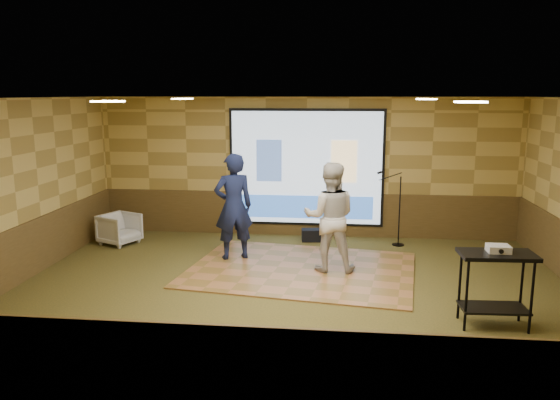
# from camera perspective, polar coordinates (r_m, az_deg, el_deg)

# --- Properties ---
(ground) EXTENTS (9.00, 9.00, 0.00)m
(ground) POSITION_cam_1_polar(r_m,az_deg,el_deg) (8.74, 1.30, -9.48)
(ground) COLOR #343B1A
(ground) RESTS_ON ground
(room_shell) EXTENTS (9.04, 7.04, 3.02)m
(room_shell) POSITION_cam_1_polar(r_m,az_deg,el_deg) (8.24, 1.36, 4.29)
(room_shell) COLOR tan
(room_shell) RESTS_ON ground
(wainscot_back) EXTENTS (9.00, 0.04, 0.95)m
(wainscot_back) POSITION_cam_1_polar(r_m,az_deg,el_deg) (11.94, 2.72, -1.48)
(wainscot_back) COLOR #4B3919
(wainscot_back) RESTS_ON ground
(wainscot_front) EXTENTS (9.00, 0.04, 0.95)m
(wainscot_front) POSITION_cam_1_polar(r_m,az_deg,el_deg) (5.39, -1.98, -17.69)
(wainscot_front) COLOR #4B3919
(wainscot_front) RESTS_ON ground
(wainscot_left) EXTENTS (0.04, 7.00, 0.95)m
(wainscot_left) POSITION_cam_1_polar(r_m,az_deg,el_deg) (9.99, -25.33, -5.06)
(wainscot_left) COLOR #4B3919
(wainscot_left) RESTS_ON ground
(projector_screen) EXTENTS (3.32, 0.06, 2.52)m
(projector_screen) POSITION_cam_1_polar(r_m,az_deg,el_deg) (11.72, 2.76, 3.25)
(projector_screen) COLOR black
(projector_screen) RESTS_ON room_shell
(downlight_nw) EXTENTS (0.32, 0.32, 0.02)m
(downlight_nw) POSITION_cam_1_polar(r_m,az_deg,el_deg) (10.36, -10.17, 10.37)
(downlight_nw) COLOR beige
(downlight_nw) RESTS_ON room_shell
(downlight_ne) EXTENTS (0.32, 0.32, 0.02)m
(downlight_ne) POSITION_cam_1_polar(r_m,az_deg,el_deg) (10.07, 15.05, 10.15)
(downlight_ne) COLOR beige
(downlight_ne) RESTS_ON room_shell
(downlight_sw) EXTENTS (0.32, 0.32, 0.02)m
(downlight_sw) POSITION_cam_1_polar(r_m,az_deg,el_deg) (7.25, -17.53, 9.80)
(downlight_sw) COLOR beige
(downlight_sw) RESTS_ON room_shell
(downlight_se) EXTENTS (0.32, 0.32, 0.02)m
(downlight_se) POSITION_cam_1_polar(r_m,az_deg,el_deg) (6.83, 19.28, 9.65)
(downlight_se) COLOR beige
(downlight_se) RESTS_ON room_shell
(dance_floor) EXTENTS (4.24, 3.46, 0.03)m
(dance_floor) POSITION_cam_1_polar(r_m,az_deg,el_deg) (9.72, 2.24, -7.24)
(dance_floor) COLOR #A0673A
(dance_floor) RESTS_ON ground
(player_left) EXTENTS (0.85, 0.73, 1.98)m
(player_left) POSITION_cam_1_polar(r_m,az_deg,el_deg) (10.11, -4.87, -0.68)
(player_left) COLOR #141B3F
(player_left) RESTS_ON dance_floor
(player_right) EXTENTS (0.93, 0.73, 1.90)m
(player_right) POSITION_cam_1_polar(r_m,az_deg,el_deg) (9.44, 5.23, -1.78)
(player_right) COLOR beige
(player_right) RESTS_ON dance_floor
(av_table) EXTENTS (0.97, 0.51, 1.02)m
(av_table) POSITION_cam_1_polar(r_m,az_deg,el_deg) (7.80, 21.63, -7.24)
(av_table) COLOR black
(av_table) RESTS_ON ground
(projector) EXTENTS (0.29, 0.24, 0.10)m
(projector) POSITION_cam_1_polar(r_m,az_deg,el_deg) (7.74, 21.86, -4.74)
(projector) COLOR silver
(projector) RESTS_ON av_table
(mic_stand) EXTENTS (0.60, 0.25, 1.54)m
(mic_stand) POSITION_cam_1_polar(r_m,az_deg,el_deg) (11.39, 12.05, -2.23)
(mic_stand) COLOR black
(mic_stand) RESTS_ON ground
(banquet_chair) EXTENTS (0.92, 0.91, 0.64)m
(banquet_chair) POSITION_cam_1_polar(r_m,az_deg,el_deg) (11.75, -16.42, -2.91)
(banquet_chair) COLOR gray
(banquet_chair) RESTS_ON ground
(duffel_bag) EXTENTS (0.44, 0.32, 0.25)m
(duffel_bag) POSITION_cam_1_polar(r_m,az_deg,el_deg) (11.56, 3.32, -3.68)
(duffel_bag) COLOR black
(duffel_bag) RESTS_ON ground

